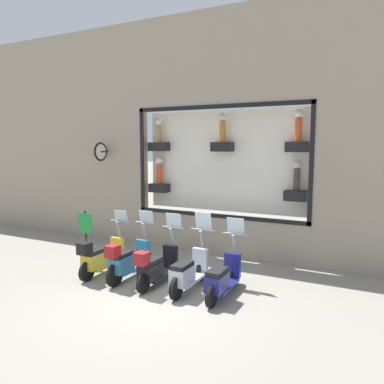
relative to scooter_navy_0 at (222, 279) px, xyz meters
name	(u,v)px	position (x,y,z in m)	size (l,w,h in m)	color
ground_plane	(158,294)	(-0.48, 1.33, -0.42)	(120.00, 120.00, 0.00)	gray
building_facade	(221,134)	(3.12, 1.33, 3.20)	(1.23, 36.00, 7.15)	gray
scooter_navy_0	(222,279)	(0.00, 0.00, 0.00)	(1.79, 0.60, 1.62)	black
scooter_silver_1	(188,272)	(0.00, 0.82, 0.01)	(1.80, 0.60, 1.68)	black
scooter_black_2	(155,267)	(-0.07, 1.65, 0.03)	(1.79, 0.60, 1.59)	black
scooter_teal_3	(127,261)	(-0.05, 2.47, 0.06)	(1.81, 0.60, 1.60)	black
scooter_yellow_4	(100,257)	(-0.06, 3.30, 0.04)	(1.80, 0.60, 1.54)	black
shop_sign_post	(86,237)	(0.35, 4.14, 0.39)	(0.36, 0.45, 1.53)	#232326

